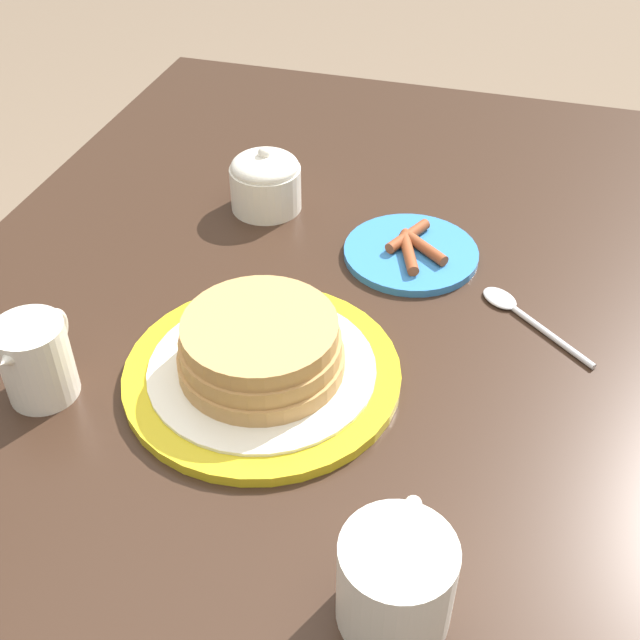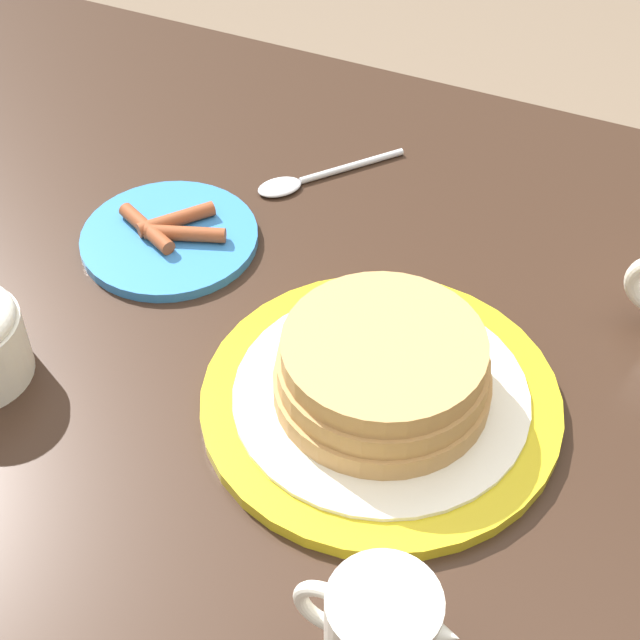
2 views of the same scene
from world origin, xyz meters
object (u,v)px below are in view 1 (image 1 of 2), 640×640
side_plate_bacon (411,252)px  creamer_pitcher (35,359)px  spoon (517,311)px  sugar_bowl (265,181)px  coffee_mug (397,578)px  pancake_plate (261,358)px

side_plate_bacon → creamer_pitcher: bearing=137.5°
spoon → creamer_pitcher: bearing=120.4°
side_plate_bacon → creamer_pitcher: 0.46m
side_plate_bacon → spoon: side_plate_bacon is taller
side_plate_bacon → creamer_pitcher: (-0.34, 0.31, 0.04)m
sugar_bowl → spoon: sugar_bowl is taller
side_plate_bacon → coffee_mug: bearing=-170.4°
sugar_bowl → creamer_pitcher: bearing=165.9°
coffee_mug → sugar_bowl: bearing=28.5°
coffee_mug → spoon: 0.40m
pancake_plate → creamer_pitcher: (-0.08, 0.20, 0.02)m
coffee_mug → spoon: (0.40, -0.06, -0.04)m
spoon → side_plate_bacon: bearing=61.0°
pancake_plate → sugar_bowl: sugar_bowl is taller
pancake_plate → coffee_mug: size_ratio=2.38×
coffee_mug → side_plate_bacon: bearing=9.6°
coffee_mug → spoon: coffee_mug is taller
spoon → sugar_bowl: bearing=68.7°
sugar_bowl → spoon: bearing=-111.3°
coffee_mug → pancake_plate: bearing=40.3°
pancake_plate → coffee_mug: coffee_mug is taller
side_plate_bacon → spoon: 0.16m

